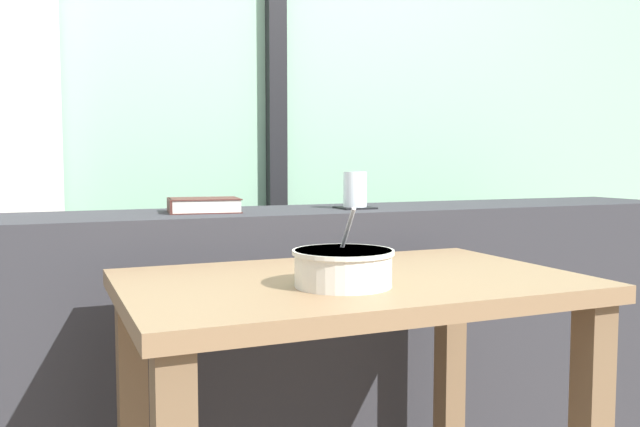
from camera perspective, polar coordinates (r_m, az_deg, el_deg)
name	(u,v)px	position (r m, az deg, el deg)	size (l,w,h in m)	color
outdoor_backdrop	(207,38)	(2.60, -9.67, 14.57)	(4.80, 0.08, 2.80)	#84B293
window_divider_post	(276,66)	(2.59, -3.76, 12.44)	(0.07, 0.05, 2.60)	black
dark_console_ledge	(268,350)	(1.96, -4.45, -11.54)	(2.80, 0.38, 0.80)	#2D2D33
breakfast_table	(351,344)	(1.39, 2.66, -11.07)	(0.91, 0.59, 0.71)	brown
coaster_square	(355,208)	(1.95, 3.00, 0.50)	(0.10, 0.10, 0.01)	black
juice_glass	(355,191)	(1.95, 3.01, 1.97)	(0.07, 0.07, 0.10)	white
closed_book	(203,205)	(1.84, -9.94, 0.71)	(0.21, 0.17, 0.04)	#47231E
soup_bowl	(343,268)	(1.25, 1.99, -4.70)	(0.19, 0.19, 0.15)	silver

